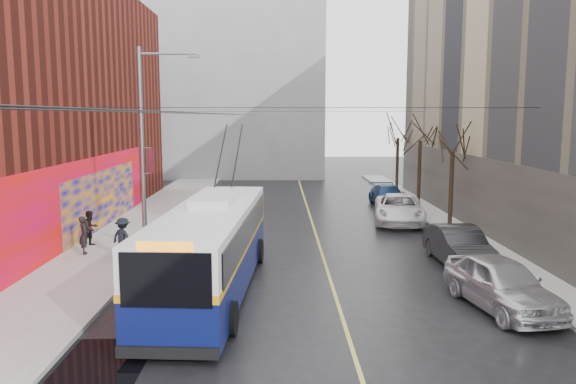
# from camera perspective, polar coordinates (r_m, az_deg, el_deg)

# --- Properties ---
(ground) EXTENTS (140.00, 140.00, 0.00)m
(ground) POSITION_cam_1_polar(r_m,az_deg,el_deg) (15.48, 0.75, -15.51)
(ground) COLOR black
(ground) RESTS_ON ground
(sidewalk_left) EXTENTS (4.00, 60.00, 0.15)m
(sidewalk_left) POSITION_cam_1_polar(r_m,az_deg,el_deg) (27.95, -16.73, -5.06)
(sidewalk_left) COLOR gray
(sidewalk_left) RESTS_ON ground
(sidewalk_right) EXTENTS (2.00, 60.00, 0.15)m
(sidewalk_right) POSITION_cam_1_polar(r_m,az_deg,el_deg) (28.51, 18.44, -4.88)
(sidewalk_right) COLOR gray
(sidewalk_right) RESTS_ON ground
(lane_line) EXTENTS (0.12, 50.00, 0.01)m
(lane_line) POSITION_cam_1_polar(r_m,az_deg,el_deg) (28.94, 2.89, -4.45)
(lane_line) COLOR #BFB74C
(lane_line) RESTS_ON ground
(building_far) EXTENTS (20.50, 12.10, 18.00)m
(building_far) POSITION_cam_1_polar(r_m,az_deg,el_deg) (59.54, -6.45, 10.50)
(building_far) COLOR gray
(building_far) RESTS_ON ground
(streetlight_pole) EXTENTS (2.65, 0.60, 9.00)m
(streetlight_pole) POSITION_cam_1_polar(r_m,az_deg,el_deg) (24.91, -14.26, 4.60)
(streetlight_pole) COLOR slate
(streetlight_pole) RESTS_ON ground
(catenary_wires) EXTENTS (18.00, 60.00, 0.22)m
(catenary_wires) POSITION_cam_1_polar(r_m,az_deg,el_deg) (29.06, -5.18, 7.99)
(catenary_wires) COLOR black
(tree_near) EXTENTS (3.20, 3.20, 6.40)m
(tree_near) POSITION_cam_1_polar(r_m,az_deg,el_deg) (31.68, 16.42, 5.38)
(tree_near) COLOR black
(tree_near) RESTS_ON ground
(tree_mid) EXTENTS (3.20, 3.20, 6.68)m
(tree_mid) POSITION_cam_1_polar(r_m,az_deg,el_deg) (38.41, 13.32, 6.27)
(tree_mid) COLOR black
(tree_mid) RESTS_ON ground
(tree_far) EXTENTS (3.20, 3.20, 6.57)m
(tree_far) POSITION_cam_1_polar(r_m,az_deg,el_deg) (45.22, 11.13, 6.38)
(tree_far) COLOR black
(tree_far) RESTS_ON ground
(puddle) EXTENTS (2.85, 3.67, 0.01)m
(puddle) POSITION_cam_1_polar(r_m,az_deg,el_deg) (15.15, -20.02, -16.52)
(puddle) COLOR black
(puddle) RESTS_ON ground
(pigeons_flying) EXTENTS (5.22, 1.71, 2.39)m
(pigeons_flying) POSITION_cam_1_polar(r_m,az_deg,el_deg) (24.91, -4.10, 9.63)
(pigeons_flying) COLOR slate
(trolleybus) EXTENTS (3.43, 12.25, 5.74)m
(trolleybus) POSITION_cam_1_polar(r_m,az_deg,el_deg) (19.77, -7.82, -5.53)
(trolleybus) COLOR #090F45
(trolleybus) RESTS_ON ground
(parked_car_a) EXTENTS (2.77, 5.17, 1.67)m
(parked_car_a) POSITION_cam_1_polar(r_m,az_deg,el_deg) (19.25, 20.87, -8.68)
(parked_car_a) COLOR silver
(parked_car_a) RESTS_ON ground
(parked_car_b) EXTENTS (1.86, 4.87, 1.58)m
(parked_car_b) POSITION_cam_1_polar(r_m,az_deg,el_deg) (24.26, 16.97, -5.26)
(parked_car_b) COLOR #232426
(parked_car_b) RESTS_ON ground
(parked_car_c) EXTENTS (3.60, 6.20, 1.62)m
(parked_car_c) POSITION_cam_1_polar(r_m,az_deg,el_deg) (32.85, 11.21, -1.68)
(parked_car_c) COLOR white
(parked_car_c) RESTS_ON ground
(parked_car_d) EXTENTS (2.14, 4.98, 1.43)m
(parked_car_d) POSITION_cam_1_polar(r_m,az_deg,el_deg) (38.67, 10.12, -0.39)
(parked_car_d) COLOR navy
(parked_car_d) RESTS_ON ground
(following_car) EXTENTS (2.49, 4.97, 1.63)m
(following_car) POSITION_cam_1_polar(r_m,az_deg,el_deg) (33.11, -6.29, -1.50)
(following_car) COLOR #9E9DA1
(following_car) RESTS_ON ground
(pedestrian_a) EXTENTS (0.61, 0.72, 1.66)m
(pedestrian_a) POSITION_cam_1_polar(r_m,az_deg,el_deg) (25.95, -20.02, -4.13)
(pedestrian_a) COLOR black
(pedestrian_a) RESTS_ON sidewalk_left
(pedestrian_b) EXTENTS (0.93, 1.00, 1.65)m
(pedestrian_b) POSITION_cam_1_polar(r_m,az_deg,el_deg) (27.44, -19.42, -3.49)
(pedestrian_b) COLOR black
(pedestrian_b) RESTS_ON sidewalk_left
(pedestrian_c) EXTENTS (1.26, 1.06, 1.69)m
(pedestrian_c) POSITION_cam_1_polar(r_m,az_deg,el_deg) (24.89, -16.42, -4.43)
(pedestrian_c) COLOR black
(pedestrian_c) RESTS_ON sidewalk_left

